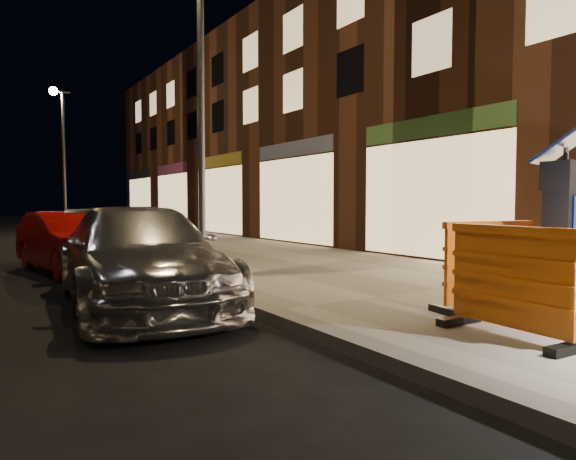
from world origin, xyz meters
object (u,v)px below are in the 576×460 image
barrier_back (488,266)px  barrier_kerbside (509,282)px  parking_kiosk (564,234)px  car_silver (140,305)px  car_red (74,273)px

barrier_back → barrier_kerbside: size_ratio=1.00×
barrier_back → barrier_kerbside: 1.34m
parking_kiosk → barrier_back: size_ratio=1.40×
barrier_kerbside → car_silver: 5.05m
car_red → parking_kiosk: bearing=-75.3°
parking_kiosk → car_red: size_ratio=0.51×
parking_kiosk → barrier_kerbside: (-0.95, 0.00, -0.45)m
parking_kiosk → barrier_kerbside: size_ratio=1.40×
barrier_kerbside → car_red: size_ratio=0.36×
barrier_kerbside → barrier_back: bearing=-42.4°
barrier_back → barrier_kerbside: bearing=-127.4°
parking_kiosk → car_red: 9.42m
parking_kiosk → barrier_back: 1.05m
barrier_kerbside → car_silver: size_ratio=0.29×
parking_kiosk → barrier_kerbside: parking_kiosk is taller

